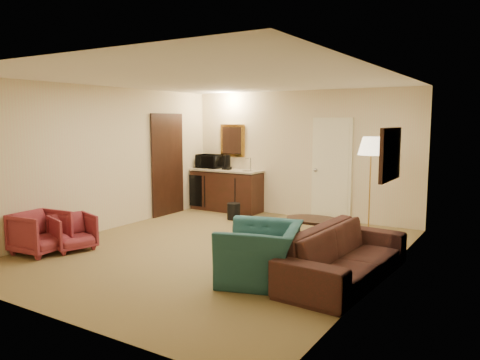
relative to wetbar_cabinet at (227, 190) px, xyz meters
The scene contains 12 objects.
ground 3.21m from the wetbar_cabinet, 58.76° to the right, with size 6.00×6.00×0.00m, color olive.
room_walls 2.79m from the wetbar_cabinet, 51.47° to the right, with size 5.02×6.01×2.61m.
wetbar_cabinet is the anchor object (origin of this frame).
sofa 4.88m from the wetbar_cabinet, 38.79° to the right, with size 2.24×0.66×0.88m, color black.
teal_armchair 4.64m from the wetbar_cabinet, 51.24° to the right, with size 1.08×0.70×0.95m, color #1E4D4C.
rose_chair_near 3.94m from the wetbar_cabinet, 93.64° to the right, with size 0.59×0.56×0.61m, color maroon.
rose_chair_far 4.35m from the wetbar_cabinet, 96.60° to the right, with size 0.68×0.64×0.70m, color maroon.
coffee_table 3.58m from the wetbar_cabinet, 34.52° to the right, with size 0.89×0.60×0.51m, color black.
floor_lamp 3.42m from the wetbar_cabinet, ahead, with size 0.46×0.46×1.73m, color #BB8D3E.
waste_bin 1.01m from the wetbar_cabinet, 47.92° to the right, with size 0.27×0.27×0.33m, color black.
microwave 0.82m from the wetbar_cabinet, behind, with size 0.56×0.31×0.38m, color black.
coffee_maker 0.62m from the wetbar_cabinet, 42.24° to the right, with size 0.17×0.17×0.32m, color black.
Camera 1 is at (4.02, -5.84, 1.98)m, focal length 35.00 mm.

